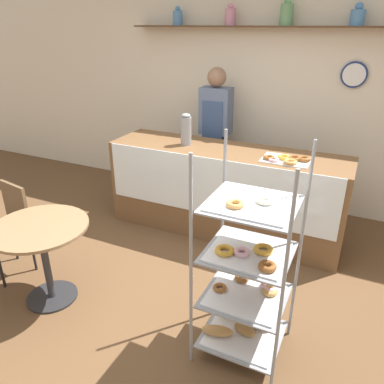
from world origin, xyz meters
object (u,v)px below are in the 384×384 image
Objects in this scene: pastry_rack at (246,278)px; coffee_carafe at (186,129)px; person_worker at (215,132)px; cafe_table at (42,244)px; cafe_chair at (9,220)px; donut_tray_counter at (287,159)px.

coffee_carafe is (-1.21, 1.54, 0.53)m from pastry_rack.
person_worker is 5.04× the size of coffee_carafe.
person_worker is at bearing 76.73° from cafe_table.
person_worker is (-1.12, 2.18, 0.35)m from pastry_rack.
cafe_table is (-0.56, -2.37, -0.42)m from person_worker.
coffee_carafe is at bearing 64.81° from cafe_chair.
pastry_rack is at bearing -87.04° from donut_tray_counter.
person_worker is 3.81× the size of donut_tray_counter.
donut_tray_counter is at bearing 45.92° from cafe_table.
cafe_table is 2.26× the size of coffee_carafe.
coffee_carafe is 0.75× the size of donut_tray_counter.
cafe_table is 0.90× the size of cafe_chair.
cafe_table is 1.89m from coffee_carafe.
pastry_rack is 2.47m from person_worker.
cafe_table is at bearing -105.14° from coffee_carafe.
cafe_chair is 2.51× the size of coffee_carafe.
coffee_carafe reaches higher than donut_tray_counter.
person_worker reaches higher than pastry_rack.
pastry_rack is at bearing -51.92° from coffee_carafe.
cafe_chair is at bearing 162.47° from cafe_table.
donut_tray_counter is at bearing -34.52° from person_worker.
pastry_rack is at bearing 6.47° from cafe_table.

